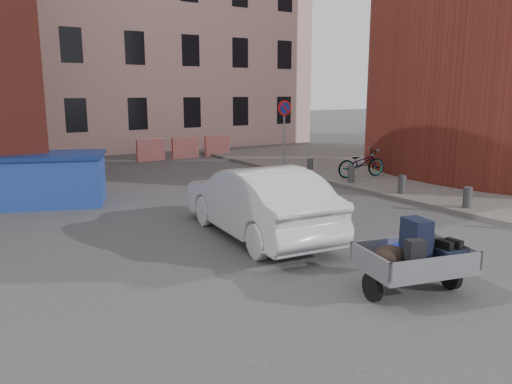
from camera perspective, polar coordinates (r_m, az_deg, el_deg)
ground at (r=9.13m, az=6.89°, el=-8.57°), size 120.00×120.00×0.00m
sidewalk at (r=19.00m, az=23.00°, el=1.28°), size 9.00×24.00×0.12m
building_pink at (r=31.08m, az=-10.83°, el=18.43°), size 16.00×8.00×14.00m
no_parking_sign at (r=19.80m, az=3.27°, el=8.24°), size 0.60×0.09×2.65m
bollards at (r=15.47m, az=16.36°, el=0.85°), size 0.22×9.02×0.55m
barriers at (r=23.83m, az=-8.09°, el=5.03°), size 4.70×0.18×1.00m
trailer at (r=8.09m, az=17.57°, el=-7.14°), size 1.81×1.94×1.20m
dumpster at (r=15.02m, az=-23.40°, el=1.33°), size 3.82×2.85×1.43m
silver_car at (r=10.81m, az=0.16°, el=-1.07°), size 2.03×4.80×1.54m
bicycle at (r=18.09m, az=11.93°, el=3.25°), size 1.96×0.95×0.99m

